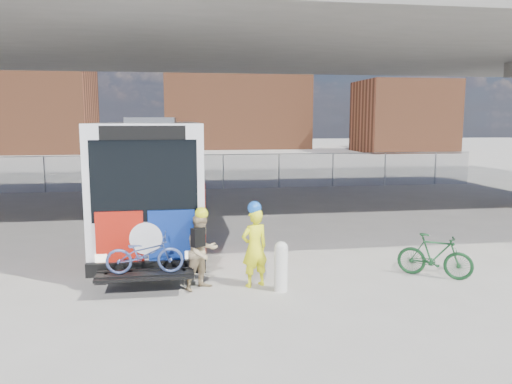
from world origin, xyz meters
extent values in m
plane|color=#9E9991|center=(0.00, 0.00, 0.00)|extent=(160.00, 160.00, 0.00)
cube|color=silver|center=(-2.00, 2.56, 1.95)|extent=(2.55, 12.00, 3.20)
cube|color=black|center=(-2.00, 3.06, 2.59)|extent=(2.61, 11.00, 1.28)
cube|color=black|center=(-2.00, -3.39, 2.33)|extent=(2.24, 0.12, 1.76)
cube|color=black|center=(-2.00, -3.39, 3.36)|extent=(1.78, 0.12, 0.30)
cube|color=black|center=(-2.00, -3.49, 0.45)|extent=(2.55, 0.20, 0.30)
cube|color=#A7180C|center=(-2.55, -3.46, 1.10)|extent=(1.00, 0.08, 1.20)
cube|color=navy|center=(-1.45, -3.46, 1.10)|extent=(1.00, 0.08, 1.20)
cylinder|color=silver|center=(-2.00, -3.48, 1.10)|extent=(0.70, 0.06, 0.70)
cube|color=gray|center=(-2.00, 2.56, 3.62)|extent=(1.28, 7.20, 0.14)
cube|color=black|center=(-2.00, -3.99, 0.45)|extent=(2.00, 0.70, 0.06)
cylinder|color=black|center=(-3.15, -1.84, 0.50)|extent=(0.30, 1.00, 1.00)
cylinder|color=black|center=(-0.85, -1.84, 0.50)|extent=(0.30, 1.00, 1.00)
cylinder|color=black|center=(-3.15, 6.76, 0.50)|extent=(0.30, 1.00, 1.00)
cylinder|color=black|center=(-0.85, 6.76, 0.50)|extent=(0.30, 1.00, 1.00)
cube|color=#A7180C|center=(-3.30, -1.24, 1.30)|extent=(0.06, 2.60, 1.70)
cube|color=navy|center=(-3.30, 0.36, 1.30)|extent=(0.06, 1.40, 1.70)
cube|color=#A7180C|center=(-0.70, -1.24, 1.30)|extent=(0.06, 2.60, 1.70)
cube|color=navy|center=(-0.70, 0.36, 1.30)|extent=(0.06, 1.40, 1.70)
imported|color=#40548E|center=(-2.00, -3.99, 0.90)|extent=(1.60, 0.60, 0.83)
cube|color=#605E59|center=(0.00, 4.00, 6.75)|extent=(40.00, 16.00, 1.50)
cube|color=#605E59|center=(0.00, 4.00, 7.55)|extent=(40.00, 0.60, 0.80)
cylinder|color=gray|center=(-8.00, 12.00, 0.90)|extent=(0.06, 0.06, 1.80)
cylinder|color=gray|center=(-4.00, 12.00, 0.90)|extent=(0.06, 0.06, 1.80)
cylinder|color=gray|center=(0.00, 12.00, 0.90)|extent=(0.06, 0.06, 1.80)
cylinder|color=gray|center=(4.00, 12.00, 0.90)|extent=(0.06, 0.06, 1.80)
cylinder|color=gray|center=(8.00, 12.00, 0.90)|extent=(0.06, 0.06, 1.80)
cylinder|color=gray|center=(12.00, 12.00, 0.90)|extent=(0.06, 0.06, 1.80)
plane|color=gray|center=(0.00, 12.00, 0.90)|extent=(30.00, 0.00, 30.00)
cube|color=gray|center=(0.00, 12.00, 1.82)|extent=(30.00, 0.05, 0.04)
cube|color=brown|center=(-18.00, 45.00, 5.00)|extent=(14.00, 10.00, 10.00)
cube|color=brown|center=(6.00, 52.00, 6.00)|extent=(18.00, 12.00, 12.00)
cube|color=brown|center=(24.00, 40.00, 4.00)|extent=(10.00, 8.00, 8.00)
cylinder|color=brown|center=(14.00, 55.00, 12.50)|extent=(2.20, 2.20, 25.00)
cylinder|color=white|center=(0.84, -4.13, 0.47)|extent=(0.28, 0.28, 0.95)
sphere|color=white|center=(0.84, -4.13, 0.95)|extent=(0.28, 0.28, 0.28)
imported|color=#FBFF1A|center=(0.33, -3.74, 0.86)|extent=(0.74, 0.61, 1.73)
sphere|color=blue|center=(0.33, -3.74, 1.75)|extent=(0.30, 0.30, 0.30)
imported|color=tan|center=(-0.81, -3.74, 0.82)|extent=(1.01, 0.96, 1.64)
sphere|color=yellow|center=(-0.81, -3.74, 1.66)|extent=(0.28, 0.28, 0.28)
cube|color=black|center=(-0.90, -3.90, 1.19)|extent=(0.32, 0.29, 0.40)
imported|color=#15431F|center=(4.56, -3.74, 0.51)|extent=(1.67, 1.35, 1.02)
camera|label=1|loc=(-1.23, -14.20, 3.63)|focal=35.00mm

